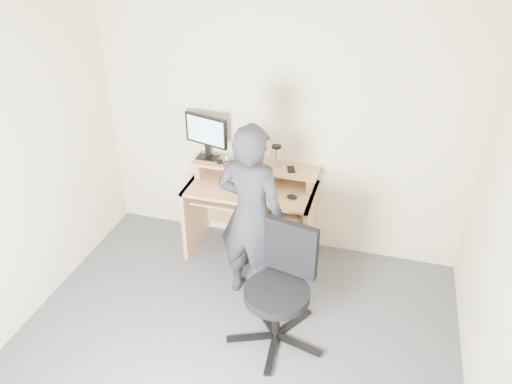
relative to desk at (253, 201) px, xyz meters
The scene contains 14 objects.
ground 1.64m from the desk, 82.55° to the right, with size 3.50×3.50×0.00m, color #535359.
back_wall 0.76m from the desk, 47.89° to the left, with size 3.50×0.02×2.50m, color beige.
ceiling 2.49m from the desk, 82.55° to the right, with size 3.50×3.50×0.02m, color white.
desk is the anchor object (origin of this frame).
monitor 0.79m from the desk, behind, with size 0.45×0.16×0.44m.
external_drive 0.49m from the desk, 136.41° to the left, with size 0.07×0.13×0.20m, color black.
travel_mug 0.51m from the desk, 22.49° to the left, with size 0.09×0.09×0.20m, color silver.
smartphone 0.51m from the desk, ahead, with size 0.07×0.13×0.01m, color black.
charger 0.50m from the desk, behind, with size 0.04×0.04×0.04m, color black.
headphones 0.45m from the desk, 152.33° to the left, with size 0.16×0.16×0.02m, color silver.
keyboard 0.21m from the desk, 95.28° to the right, with size 0.46×0.18×0.03m, color black.
mouse 0.50m from the desk, 23.44° to the right, with size 0.10×0.06×0.04m, color black.
office_chair 1.18m from the desk, 63.23° to the right, with size 0.77×0.75×0.97m.
person 0.72m from the desk, 75.33° to the right, with size 0.60×0.39×1.63m, color black.
Camera 1 is at (0.95, -2.40, 3.07)m, focal length 35.00 mm.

